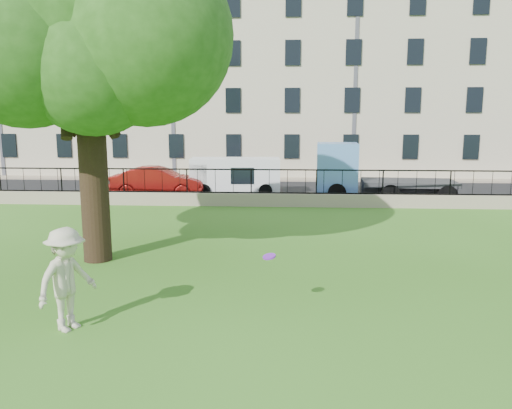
# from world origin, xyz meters

# --- Properties ---
(ground) EXTENTS (120.00, 120.00, 0.00)m
(ground) POSITION_xyz_m (0.00, 0.00, 0.00)
(ground) COLOR #336718
(ground) RESTS_ON ground
(retaining_wall) EXTENTS (50.00, 0.40, 0.60)m
(retaining_wall) POSITION_xyz_m (0.00, 12.00, 0.30)
(retaining_wall) COLOR tan
(retaining_wall) RESTS_ON ground
(iron_railing) EXTENTS (50.00, 0.05, 1.13)m
(iron_railing) POSITION_xyz_m (0.00, 12.00, 1.15)
(iron_railing) COLOR black
(iron_railing) RESTS_ON retaining_wall
(street) EXTENTS (60.00, 9.00, 0.01)m
(street) POSITION_xyz_m (0.00, 16.70, 0.01)
(street) COLOR black
(street) RESTS_ON ground
(sidewalk) EXTENTS (60.00, 1.40, 0.12)m
(sidewalk) POSITION_xyz_m (0.00, 21.90, 0.06)
(sidewalk) COLOR tan
(sidewalk) RESTS_ON ground
(building_row) EXTENTS (56.40, 10.40, 13.80)m
(building_row) POSITION_xyz_m (0.00, 27.57, 6.92)
(building_row) COLOR beige
(building_row) RESTS_ON ground
(tree) EXTENTS (8.06, 6.26, 9.98)m
(tree) POSITION_xyz_m (-3.87, 2.81, 6.62)
(tree) COLOR black
(tree) RESTS_ON ground
(man) EXTENTS (1.23, 1.49, 2.00)m
(man) POSITION_xyz_m (-2.50, -1.97, 1.00)
(man) COLOR beige
(man) RESTS_ON ground
(frisbee) EXTENTS (0.32, 0.32, 0.12)m
(frisbee) POSITION_xyz_m (1.30, -1.00, 1.24)
(frisbee) COLOR purple
(red_sedan) EXTENTS (4.81, 1.85, 1.56)m
(red_sedan) POSITION_xyz_m (-5.00, 14.40, 0.78)
(red_sedan) COLOR maroon
(red_sedan) RESTS_ON street
(white_van) EXTENTS (4.77, 2.10, 1.96)m
(white_van) POSITION_xyz_m (-1.09, 15.40, 0.98)
(white_van) COLOR white
(white_van) RESTS_ON street
(blue_truck) EXTENTS (6.82, 2.81, 2.80)m
(blue_truck) POSITION_xyz_m (6.50, 14.40, 1.40)
(blue_truck) COLOR #5C90D9
(blue_truck) RESTS_ON street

